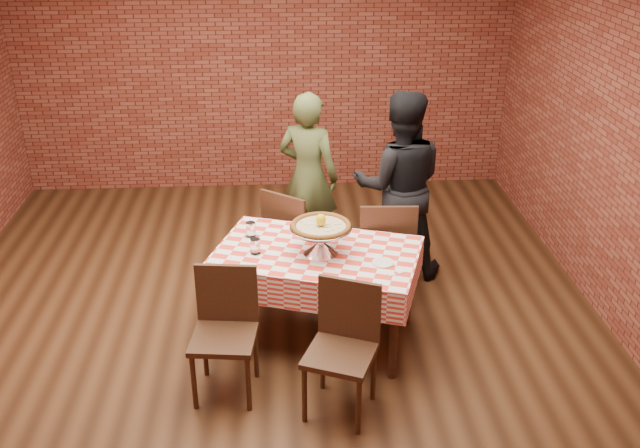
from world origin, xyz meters
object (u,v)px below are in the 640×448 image
at_px(pizza_stand, 321,240).
at_px(chair_far_left, 297,236).
at_px(condiment_caddy, 328,226).
at_px(chair_near_right, 340,354).
at_px(table, 317,295).
at_px(chair_near_left, 224,338).
at_px(water_glass_left, 255,246).
at_px(diner_olive, 308,176).
at_px(diner_black, 399,185).
at_px(chair_far_right, 385,248).
at_px(pizza, 321,227).
at_px(water_glass_right, 251,229).

relative_size(pizza_stand, chair_far_left, 0.51).
distance_m(condiment_caddy, chair_near_right, 1.21).
xyz_separation_m(condiment_caddy, chair_far_left, (-0.22, 0.59, -0.37)).
relative_size(table, chair_near_left, 1.62).
bearing_deg(water_glass_left, condiment_caddy, 26.72).
bearing_deg(chair_near_left, chair_near_right, -10.55).
height_order(condiment_caddy, diner_olive, diner_olive).
bearing_deg(table, chair_near_left, -136.07).
height_order(pizza_stand, chair_far_left, pizza_stand).
height_order(table, diner_black, diner_black).
height_order(chair_far_left, diner_olive, diner_olive).
relative_size(pizza_stand, condiment_caddy, 3.26).
bearing_deg(chair_near_right, chair_near_left, -174.73).
xyz_separation_m(condiment_caddy, diner_black, (0.68, 0.75, 0.02)).
bearing_deg(water_glass_left, diner_black, 39.79).
height_order(chair_near_left, chair_far_left, chair_far_left).
distance_m(chair_far_left, diner_black, 1.00).
bearing_deg(condiment_caddy, chair_far_right, 73.80).
height_order(chair_near_right, diner_black, diner_black).
height_order(water_glass_left, chair_far_left, chair_far_left).
bearing_deg(pizza, chair_near_left, -138.51).
bearing_deg(diner_black, chair_near_left, 54.14).
relative_size(chair_near_right, chair_far_left, 0.98).
distance_m(water_glass_right, diner_black, 1.48).
xyz_separation_m(table, water_glass_left, (-0.45, -0.01, 0.44)).
bearing_deg(water_glass_right, pizza, -30.31).
bearing_deg(table, water_glass_left, -178.80).
bearing_deg(table, diner_black, 52.55).
xyz_separation_m(chair_near_right, diner_black, (0.68, 1.90, 0.40)).
height_order(pizza_stand, pizza, pizza).
height_order(table, chair_far_left, chair_far_left).
distance_m(pizza, chair_far_left, 1.03).
bearing_deg(chair_near_right, water_glass_left, 144.98).
distance_m(chair_near_left, chair_far_left, 1.60).
xyz_separation_m(pizza, chair_far_right, (0.58, 0.60, -0.50)).
bearing_deg(water_glass_right, diner_olive, 66.36).
relative_size(pizza, diner_black, 0.26).
bearing_deg(condiment_caddy, table, -68.26).
distance_m(water_glass_right, chair_far_right, 1.19).
bearing_deg(pizza_stand, condiment_caddy, 76.13).
relative_size(water_glass_right, chair_far_right, 0.13).
bearing_deg(chair_near_left, pizza, 48.13).
bearing_deg(chair_near_left, diner_olive, 78.61).
bearing_deg(diner_black, pizza_stand, 59.50).
bearing_deg(chair_near_right, pizza, 117.35).
xyz_separation_m(pizza_stand, water_glass_left, (-0.48, 0.02, -0.05)).
relative_size(chair_near_right, chair_far_right, 0.96).
distance_m(chair_far_right, diner_black, 0.61).
height_order(water_glass_left, diner_olive, diner_olive).
xyz_separation_m(pizza, chair_near_right, (0.07, -0.86, -0.52)).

